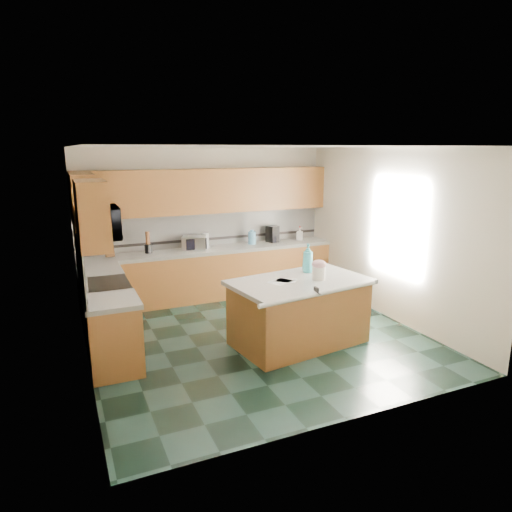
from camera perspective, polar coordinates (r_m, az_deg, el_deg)
floor at (r=6.75m, az=0.03°, el=-10.04°), size 4.60×4.60×0.00m
ceiling at (r=6.20m, az=0.03°, el=13.52°), size 4.60×4.60×0.00m
wall_back at (r=8.48m, az=-6.30°, el=4.22°), size 4.60×0.04×2.70m
wall_front at (r=4.39m, az=12.33°, el=-4.58°), size 4.60×0.04×2.70m
wall_left at (r=5.84m, az=-21.33°, el=-0.75°), size 0.04×4.60×2.70m
wall_right at (r=7.56m, az=16.36°, el=2.65°), size 0.04×4.60×2.70m
back_base_cab at (r=8.38m, az=-5.48°, el=-2.32°), size 4.60×0.60×0.86m
back_countertop at (r=8.27m, az=-5.55°, el=0.75°), size 4.60×0.64×0.06m
back_upper_cab at (r=8.24m, az=-6.01°, el=8.09°), size 4.60×0.33×0.78m
back_backsplash at (r=8.47m, az=-6.21°, el=3.42°), size 4.60×0.02×0.63m
back_accent_band at (r=8.50m, az=-6.17°, el=2.12°), size 4.60×0.01×0.05m
left_base_cab_rear at (r=7.34m, az=-18.73°, el=-5.25°), size 0.60×0.82×0.86m
left_counter_rear at (r=7.21m, az=-19.00°, el=-1.78°), size 0.64×0.82×0.06m
left_base_cab_front at (r=5.91m, az=-17.32°, el=-9.68°), size 0.60×0.72×0.86m
left_counter_front at (r=5.75m, az=-17.63°, el=-5.45°), size 0.64×0.72×0.06m
left_backsplash at (r=6.40m, az=-21.20°, el=-0.63°), size 0.02×2.30×0.63m
left_accent_band at (r=6.44m, az=-21.00°, el=-2.31°), size 0.01×2.30×0.05m
left_upper_cab_rear at (r=7.15m, az=-20.81°, el=6.53°), size 0.33×1.09×0.78m
left_upper_cab_front at (r=5.50m, az=-19.79°, el=4.84°), size 0.33×0.72×0.78m
range_body at (r=6.59m, az=-18.09°, el=-7.22°), size 0.60×0.76×0.88m
range_oven_door at (r=6.63m, az=-15.55°, el=-7.28°), size 0.02×0.68×0.55m
range_cooktop at (r=6.45m, az=-18.38°, el=-3.38°), size 0.62×0.78×0.04m
range_handle at (r=6.51m, az=-15.50°, el=-4.12°), size 0.02×0.66×0.02m
range_backguard at (r=6.40m, az=-20.77°, el=-2.57°), size 0.06×0.76×0.18m
microwave at (r=6.27m, az=-18.93°, el=3.93°), size 0.50×0.73×0.41m
island_base at (r=6.43m, az=5.39°, el=-7.20°), size 1.89×1.25×0.86m
island_top at (r=6.28m, az=5.48°, el=-3.27°), size 2.00×1.36×0.06m
island_bullnose at (r=5.83m, az=8.13°, el=-4.67°), size 1.85×0.32×0.06m
treat_jar at (r=6.31m, az=7.83°, el=-2.11°), size 0.18×0.18×0.19m
treat_jar_lid at (r=6.27m, az=7.87°, el=-1.03°), size 0.20×0.20×0.12m
treat_jar_knob at (r=6.26m, az=7.88°, el=-0.64°), size 0.06×0.02×0.02m
treat_jar_knob_end_l at (r=6.25m, az=7.63°, el=-0.67°), size 0.03×0.03×0.03m
treat_jar_knob_end_r at (r=6.28m, az=8.13°, el=-0.61°), size 0.03×0.03×0.03m
soap_bottle_island at (r=6.64m, az=6.50°, el=-0.26°), size 0.20×0.20×0.42m
paper_sheet_a at (r=6.18m, az=3.05°, el=-3.20°), size 0.39×0.35×0.00m
paper_sheet_b at (r=6.23m, az=3.84°, el=-3.08°), size 0.34×0.33×0.00m
clamp_body at (r=5.80m, az=7.53°, el=-4.32°), size 0.04×0.10×0.09m
clamp_handle at (r=5.76m, az=7.84°, el=-4.67°), size 0.02×0.07×0.02m
knife_block at (r=7.93m, az=-17.86°, el=0.78°), size 0.15×0.20×0.27m
utensil_crock at (r=8.06m, az=-13.33°, el=0.90°), size 0.12×0.12×0.15m
utensil_bundle at (r=8.02m, az=-13.40°, el=2.21°), size 0.07×0.07×0.22m
toaster_oven at (r=8.20m, az=-7.72°, el=1.65°), size 0.49×0.42×0.24m
toaster_oven_door at (r=8.07m, az=-7.45°, el=1.48°), size 0.37×0.01×0.20m
paper_towel at (r=8.30m, az=-6.32°, el=1.96°), size 0.12×0.12×0.27m
paper_towel_base at (r=8.33m, az=-6.30°, el=1.09°), size 0.18×0.18×0.01m
water_jug at (r=8.58m, az=-0.51°, el=2.28°), size 0.14×0.14×0.24m
water_jug_neck at (r=8.55m, az=-0.51°, el=3.18°), size 0.07×0.07×0.03m
coffee_maker at (r=8.76m, az=2.07°, el=2.77°), size 0.24×0.25×0.31m
coffee_carafe at (r=8.74m, az=2.20°, el=2.12°), size 0.13×0.13×0.13m
soap_bottle_back at (r=9.01m, az=5.48°, el=2.78°), size 0.16×0.16×0.25m
soap_back_cap at (r=8.98m, az=5.50°, el=3.65°), size 0.02×0.02×0.03m
window_light_proxy at (r=7.37m, az=17.25°, el=3.51°), size 0.02×1.40×1.10m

